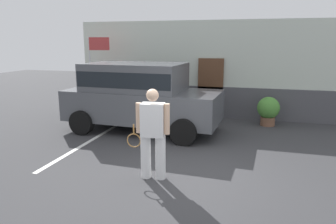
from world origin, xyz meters
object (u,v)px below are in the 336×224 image
Objects in this scene: parked_suv at (140,94)px; potted_plant_by_porch at (268,110)px; tennis_player_man at (153,133)px; flag_pole at (95,61)px.

potted_plant_by_porch is at bearing 26.82° from parked_suv.
tennis_player_man is (1.50, -3.23, -0.21)m from parked_suv.
parked_suv is 1.63× the size of flag_pole.
parked_suv is 4.20m from potted_plant_by_porch.
parked_suv is at bearing -34.34° from flag_pole.
flag_pole is (-2.31, 1.58, 0.85)m from parked_suv.
parked_suv reaches higher than potted_plant_by_porch.
potted_plant_by_porch is at bearing -120.23° from tennis_player_man.
flag_pole is at bearing 148.36° from parked_suv.
potted_plant_by_porch is (2.29, 4.92, -0.41)m from tennis_player_man.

